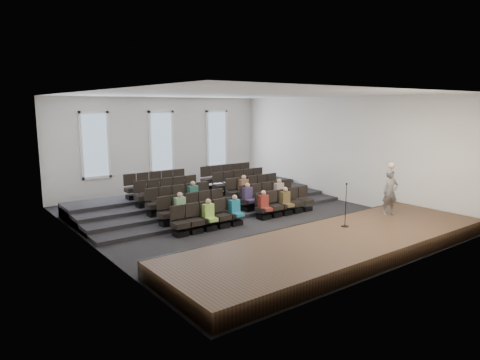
{
  "coord_description": "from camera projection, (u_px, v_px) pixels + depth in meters",
  "views": [
    {
      "loc": [
        -10.18,
        -13.54,
        4.54
      ],
      "look_at": [
        0.34,
        0.5,
        1.5
      ],
      "focal_mm": 32.0,
      "sensor_mm": 36.0,
      "label": 1
    }
  ],
  "objects": [
    {
      "name": "wall_left",
      "position": [
        89.0,
        172.0,
        13.49
      ],
      "size": [
        0.04,
        14.0,
        5.0
      ],
      "primitive_type": "cube",
      "color": "silver",
      "rests_on": "ground"
    },
    {
      "name": "wall_back",
      "position": [
        161.0,
        145.0,
        22.58
      ],
      "size": [
        12.0,
        0.04,
        5.0
      ],
      "primitive_type": "cube",
      "color": "silver",
      "rests_on": "ground"
    },
    {
      "name": "ground",
      "position": [
        241.0,
        219.0,
        17.47
      ],
      "size": [
        14.0,
        14.0,
        0.0
      ],
      "primitive_type": "plane",
      "color": "black",
      "rests_on": "ground"
    },
    {
      "name": "risers",
      "position": [
        200.0,
        201.0,
        19.94
      ],
      "size": [
        11.8,
        4.8,
        0.6
      ],
      "color": "black",
      "rests_on": "ground"
    },
    {
      "name": "seating_rows",
      "position": [
        219.0,
        196.0,
        18.57
      ],
      "size": [
        6.8,
        4.7,
        1.67
      ],
      "color": "black",
      "rests_on": "ground"
    },
    {
      "name": "wall_right",
      "position": [
        340.0,
        149.0,
        20.6
      ],
      "size": [
        0.04,
        14.0,
        5.0
      ],
      "primitive_type": "cube",
      "color": "silver",
      "rests_on": "ground"
    },
    {
      "name": "speaker",
      "position": [
        390.0,
        192.0,
        15.98
      ],
      "size": [
        0.74,
        0.62,
        1.71
      ],
      "primitive_type": "imported",
      "rotation": [
        0.0,
        0.0,
        -0.41
      ],
      "color": "#5A5855",
      "rests_on": "stage"
    },
    {
      "name": "audience",
      "position": [
        239.0,
        199.0,
        17.56
      ],
      "size": [
        5.45,
        2.64,
        1.1
      ],
      "color": "#9BD254",
      "rests_on": "seating_rows"
    },
    {
      "name": "windows",
      "position": [
        161.0,
        142.0,
        22.49
      ],
      "size": [
        8.44,
        0.1,
        3.24
      ],
      "color": "white",
      "rests_on": "wall_back"
    },
    {
      "name": "mic_stand",
      "position": [
        345.0,
        214.0,
        14.48
      ],
      "size": [
        0.25,
        0.25,
        1.51
      ],
      "color": "black",
      "rests_on": "stage"
    },
    {
      "name": "stage",
      "position": [
        338.0,
        245.0,
        13.41
      ],
      "size": [
        11.8,
        3.6,
        0.5
      ],
      "primitive_type": "cube",
      "color": "#503422",
      "rests_on": "ground"
    },
    {
      "name": "stage_lip",
      "position": [
        298.0,
        232.0,
        14.81
      ],
      "size": [
        11.8,
        0.06,
        0.52
      ],
      "primitive_type": "cube",
      "color": "black",
      "rests_on": "ground"
    },
    {
      "name": "ceiling",
      "position": [
        241.0,
        94.0,
        16.62
      ],
      "size": [
        12.0,
        14.0,
        0.02
      ],
      "primitive_type": "cube",
      "color": "white",
      "rests_on": "ground"
    },
    {
      "name": "wall_front",
      "position": [
        397.0,
        183.0,
        11.51
      ],
      "size": [
        12.0,
        0.04,
        5.0
      ],
      "primitive_type": "cube",
      "color": "silver",
      "rests_on": "ground"
    }
  ]
}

